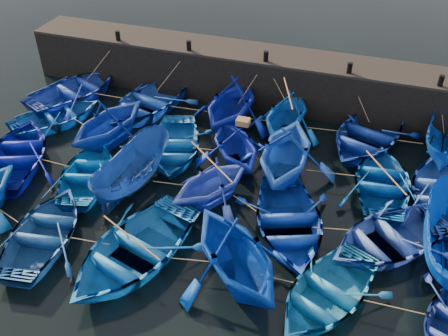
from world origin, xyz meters
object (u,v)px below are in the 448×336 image
(wooden_crate, at_px, (243,122))
(boat_13, at_px, (18,154))
(boat_0, at_px, (75,90))
(boat_8, at_px, (174,145))

(wooden_crate, bearing_deg, boat_13, -162.08)
(boat_0, height_order, wooden_crate, wooden_crate)
(boat_0, distance_m, boat_8, 7.53)
(boat_13, height_order, wooden_crate, wooden_crate)
(boat_0, relative_size, boat_8, 1.11)
(boat_0, distance_m, wooden_crate, 10.56)
(boat_0, xyz_separation_m, boat_8, (6.91, -3.01, -0.06))
(boat_8, bearing_deg, boat_0, 139.30)
(boat_8, xyz_separation_m, boat_13, (-6.13, -2.83, 0.05))
(boat_0, bearing_deg, wooden_crate, -171.50)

